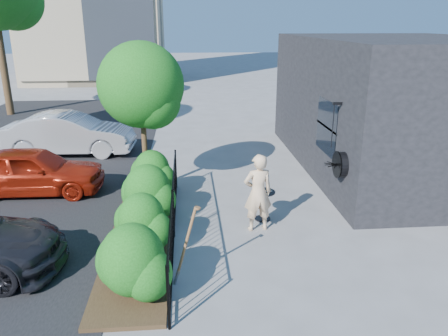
{
  "coord_description": "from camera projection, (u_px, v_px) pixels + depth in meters",
  "views": [
    {
      "loc": [
        -1.15,
        -8.55,
        4.42
      ],
      "look_at": [
        -0.33,
        1.02,
        1.2
      ],
      "focal_mm": 35.0,
      "sensor_mm": 36.0,
      "label": 1
    }
  ],
  "objects": [
    {
      "name": "patio_tree",
      "position": [
        144.0,
        90.0,
        11.12
      ],
      "size": [
        2.2,
        2.2,
        3.94
      ],
      "color": "#3F2B19",
      "rests_on": "ground"
    },
    {
      "name": "planting_bed",
      "position": [
        141.0,
        237.0,
        9.38
      ],
      "size": [
        1.3,
        6.0,
        0.08
      ],
      "primitive_type": "cube",
      "color": "#382616",
      "rests_on": "ground"
    },
    {
      "name": "ground",
      "position": [
        243.0,
        234.0,
        9.57
      ],
      "size": [
        120.0,
        120.0,
        0.0
      ],
      "primitive_type": "plane",
      "color": "gray",
      "rests_on": "ground"
    },
    {
      "name": "fence",
      "position": [
        173.0,
        213.0,
        9.27
      ],
      "size": [
        0.05,
        6.05,
        1.1
      ],
      "color": "black",
      "rests_on": "ground"
    },
    {
      "name": "car_red",
      "position": [
        32.0,
        171.0,
        11.69
      ],
      "size": [
        3.78,
        1.59,
        1.28
      ],
      "primitive_type": "imported",
      "rotation": [
        0.0,
        0.0,
        1.55
      ],
      "color": "#A01F0D",
      "rests_on": "ground"
    },
    {
      "name": "shovel",
      "position": [
        184.0,
        249.0,
        7.62
      ],
      "size": [
        0.5,
        0.19,
        1.49
      ],
      "color": "brown",
      "rests_on": "ground"
    },
    {
      "name": "car_silver",
      "position": [
        69.0,
        134.0,
        15.19
      ],
      "size": [
        4.49,
        1.81,
        1.45
      ],
      "primitive_type": "imported",
      "rotation": [
        0.0,
        0.0,
        1.51
      ],
      "color": "#AEADB2",
      "rests_on": "ground"
    },
    {
      "name": "cafe_table",
      "position": [
        263.0,
        200.0,
        10.15
      ],
      "size": [
        0.56,
        0.56,
        0.75
      ],
      "rotation": [
        0.0,
        0.0,
        0.4
      ],
      "color": "black",
      "rests_on": "ground"
    },
    {
      "name": "shop_building",
      "position": [
        400.0,
        104.0,
        13.63
      ],
      "size": [
        6.22,
        9.0,
        4.0
      ],
      "color": "black",
      "rests_on": "ground"
    },
    {
      "name": "shrubs",
      "position": [
        145.0,
        206.0,
        9.27
      ],
      "size": [
        1.1,
        5.6,
        1.24
      ],
      "color": "#155713",
      "rests_on": "ground"
    },
    {
      "name": "woman",
      "position": [
        258.0,
        193.0,
        9.52
      ],
      "size": [
        0.7,
        0.51,
        1.76
      ],
      "primitive_type": "imported",
      "rotation": [
        0.0,
        0.0,
        3.29
      ],
      "color": "beige",
      "rests_on": "ground"
    }
  ]
}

